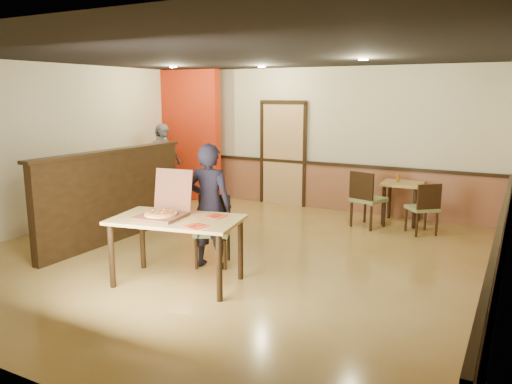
# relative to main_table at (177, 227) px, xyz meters

# --- Properties ---
(floor) EXTENTS (7.00, 7.00, 0.00)m
(floor) POSITION_rel_main_table_xyz_m (0.01, 1.21, -0.71)
(floor) COLOR #AE8A43
(floor) RESTS_ON ground
(ceiling) EXTENTS (7.00, 7.00, 0.00)m
(ceiling) POSITION_rel_main_table_xyz_m (0.01, 1.21, 2.09)
(ceiling) COLOR black
(ceiling) RESTS_ON wall_back
(wall_back) EXTENTS (7.00, 0.00, 7.00)m
(wall_back) POSITION_rel_main_table_xyz_m (0.01, 4.71, 0.69)
(wall_back) COLOR beige
(wall_back) RESTS_ON floor
(wall_left) EXTENTS (0.00, 7.00, 7.00)m
(wall_left) POSITION_rel_main_table_xyz_m (-3.49, 1.21, 0.69)
(wall_left) COLOR beige
(wall_left) RESTS_ON floor
(wall_right) EXTENTS (0.00, 7.00, 7.00)m
(wall_right) POSITION_rel_main_table_xyz_m (3.51, 1.21, 0.69)
(wall_right) COLOR beige
(wall_right) RESTS_ON floor
(wainscot_back) EXTENTS (7.00, 0.04, 0.90)m
(wainscot_back) POSITION_rel_main_table_xyz_m (0.01, 4.68, -0.26)
(wainscot_back) COLOR brown
(wainscot_back) RESTS_ON floor
(chair_rail_back) EXTENTS (7.00, 0.06, 0.06)m
(chair_rail_back) POSITION_rel_main_table_xyz_m (0.01, 4.66, 0.21)
(chair_rail_back) COLOR black
(chair_rail_back) RESTS_ON wall_back
(wainscot_right) EXTENTS (0.04, 7.00, 0.90)m
(wainscot_right) POSITION_rel_main_table_xyz_m (3.48, 1.21, -0.26)
(wainscot_right) COLOR brown
(wainscot_right) RESTS_ON floor
(chair_rail_right) EXTENTS (0.06, 7.00, 0.06)m
(chair_rail_right) POSITION_rel_main_table_xyz_m (3.46, 1.21, 0.21)
(chair_rail_right) COLOR black
(chair_rail_right) RESTS_ON wall_right
(back_door) EXTENTS (0.90, 0.06, 2.10)m
(back_door) POSITION_rel_main_table_xyz_m (-0.79, 4.67, 0.34)
(back_door) COLOR tan
(back_door) RESTS_ON wall_back
(booth_partition) EXTENTS (0.20, 3.10, 1.44)m
(booth_partition) POSITION_rel_main_table_xyz_m (-1.99, 1.01, 0.03)
(booth_partition) COLOR black
(booth_partition) RESTS_ON floor
(red_accent_panel) EXTENTS (1.60, 0.20, 2.78)m
(red_accent_panel) POSITION_rel_main_table_xyz_m (-2.89, 4.21, 0.69)
(red_accent_panel) COLOR #B0250C
(red_accent_panel) RESTS_ON floor
(spot_a) EXTENTS (0.14, 0.14, 0.02)m
(spot_a) POSITION_rel_main_table_xyz_m (-2.29, 3.01, 2.07)
(spot_a) COLOR #F8EFAD
(spot_a) RESTS_ON ceiling
(spot_b) EXTENTS (0.14, 0.14, 0.02)m
(spot_b) POSITION_rel_main_table_xyz_m (-0.79, 3.71, 2.07)
(spot_b) COLOR #F8EFAD
(spot_b) RESTS_ON ceiling
(spot_c) EXTENTS (0.14, 0.14, 0.02)m
(spot_c) POSITION_rel_main_table_xyz_m (1.41, 2.71, 2.07)
(spot_c) COLOR #F8EFAD
(spot_c) RESTS_ON ceiling
(main_table) EXTENTS (1.67, 1.15, 0.82)m
(main_table) POSITION_rel_main_table_xyz_m (0.00, 0.00, 0.00)
(main_table) COLOR tan
(main_table) RESTS_ON floor
(diner_chair) EXTENTS (0.61, 0.61, 0.93)m
(diner_chair) POSITION_rel_main_table_xyz_m (-0.03, 0.84, -0.20)
(diner_chair) COLOR olive
(diner_chair) RESTS_ON floor
(side_chair_left) EXTENTS (0.62, 0.62, 0.99)m
(side_chair_left) POSITION_rel_main_table_xyz_m (1.28, 3.64, -0.17)
(side_chair_left) COLOR olive
(side_chair_left) RESTS_ON floor
(side_chair_right) EXTENTS (0.61, 0.61, 0.87)m
(side_chair_right) POSITION_rel_main_table_xyz_m (2.24, 3.66, -0.24)
(side_chair_right) COLOR olive
(side_chair_right) RESTS_ON floor
(side_table) EXTENTS (0.72, 0.72, 0.74)m
(side_table) POSITION_rel_main_table_xyz_m (1.75, 4.26, -0.15)
(side_table) COLOR tan
(side_table) RESTS_ON floor
(diner) EXTENTS (0.66, 0.49, 1.66)m
(diner) POSITION_rel_main_table_xyz_m (0.02, 0.70, 0.12)
(diner) COLOR black
(diner) RESTS_ON floor
(passerby) EXTENTS (0.57, 1.05, 1.70)m
(passerby) POSITION_rel_main_table_xyz_m (-2.93, 3.37, 0.14)
(passerby) COLOR gray
(passerby) RESTS_ON floor
(pizza_box) EXTENTS (0.59, 0.67, 0.55)m
(pizza_box) POSITION_rel_main_table_xyz_m (-0.17, -0.03, 0.18)
(pizza_box) COLOR brown
(pizza_box) RESTS_ON main_table
(pizza) EXTENTS (0.50, 0.50, 0.03)m
(pizza) POSITION_rel_main_table_xyz_m (-0.17, -0.08, 0.16)
(pizza) COLOR #E79E54
(pizza) RESTS_ON pizza_box
(napkin_near) EXTENTS (0.28, 0.28, 0.01)m
(napkin_near) POSITION_rel_main_table_xyz_m (0.43, -0.20, 0.11)
(napkin_near) COLOR red
(napkin_near) RESTS_ON main_table
(napkin_far) EXTENTS (0.25, 0.25, 0.01)m
(napkin_far) POSITION_rel_main_table_xyz_m (0.37, 0.30, 0.11)
(napkin_far) COLOR red
(napkin_far) RESTS_ON main_table
(condiment) EXTENTS (0.06, 0.06, 0.14)m
(condiment) POSITION_rel_main_table_xyz_m (1.66, 4.25, 0.10)
(condiment) COLOR #9A641C
(condiment) RESTS_ON side_table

